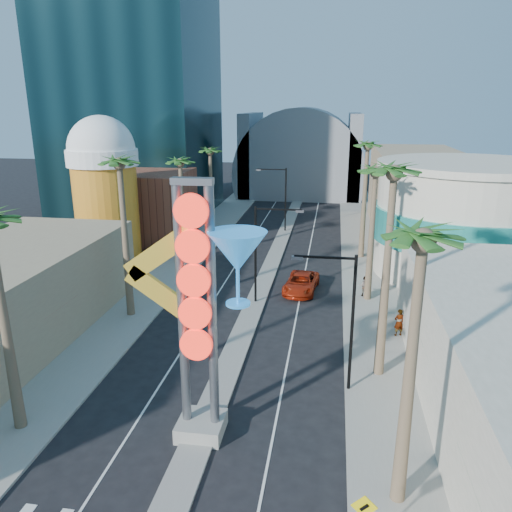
{
  "coord_description": "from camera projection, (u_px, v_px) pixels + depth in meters",
  "views": [
    {
      "loc": [
        5.88,
        -17.22,
        15.5
      ],
      "look_at": [
        0.32,
        18.21,
        4.54
      ],
      "focal_mm": 35.0,
      "sensor_mm": 36.0,
      "label": 1
    }
  ],
  "objects": [
    {
      "name": "brick_filler_west",
      "position": [
        145.0,
        206.0,
        58.77
      ],
      "size": [
        10.0,
        10.0,
        8.0
      ],
      "primitive_type": "cube",
      "color": "brown",
      "rests_on": "ground"
    },
    {
      "name": "sidewalk_west",
      "position": [
        193.0,
        247.0,
        56.12
      ],
      "size": [
        5.0,
        100.0,
        0.15
      ],
      "primitive_type": "cube",
      "color": "gray",
      "rests_on": "ground"
    },
    {
      "name": "beer_mug",
      "position": [
        105.0,
        183.0,
        50.24
      ],
      "size": [
        7.0,
        7.0,
        14.5
      ],
      "color": "orange",
      "rests_on": "ground"
    },
    {
      "name": "palm_1",
      "position": [
        120.0,
        174.0,
        34.96
      ],
      "size": [
        2.4,
        2.4,
        12.7
      ],
      "color": "brown",
      "rests_on": "ground"
    },
    {
      "name": "palm_5",
      "position": [
        393.0,
        187.0,
        26.49
      ],
      "size": [
        2.4,
        2.4,
        13.2
      ],
      "color": "brown",
      "rests_on": "ground"
    },
    {
      "name": "canopy",
      "position": [
        301.0,
        170.0,
        88.43
      ],
      "size": [
        22.0,
        16.0,
        22.0
      ],
      "color": "slate",
      "rests_on": "ground"
    },
    {
      "name": "palm_6",
      "position": [
        375.0,
        180.0,
        38.22
      ],
      "size": [
        2.4,
        2.4,
        11.7
      ],
      "color": "brown",
      "rests_on": "ground"
    },
    {
      "name": "palm_7",
      "position": [
        367.0,
        153.0,
        49.29
      ],
      "size": [
        2.4,
        2.4,
        12.7
      ],
      "color": "brown",
      "rests_on": "ground"
    },
    {
      "name": "palm_3",
      "position": [
        210.0,
        156.0,
        59.91
      ],
      "size": [
        2.4,
        2.4,
        11.2
      ],
      "color": "brown",
      "rests_on": "ground"
    },
    {
      "name": "pedestrian_b",
      "position": [
        364.0,
        286.0,
        41.41
      ],
      "size": [
        0.95,
        0.8,
        1.71
      ],
      "primitive_type": "imported",
      "rotation": [
        0.0,
        0.0,
        2.94
      ],
      "color": "gray",
      "rests_on": "sidewalk_east"
    },
    {
      "name": "red_pickup",
      "position": [
        301.0,
        283.0,
        42.8
      ],
      "size": [
        3.1,
        5.77,
        1.54
      ],
      "primitive_type": "imported",
      "rotation": [
        0.0,
        0.0,
        -0.1
      ],
      "color": "#B5280D",
      "rests_on": "ground"
    },
    {
      "name": "hotel_tower",
      "position": [
        131.0,
        30.0,
        66.76
      ],
      "size": [
        20.0,
        20.0,
        50.0
      ],
      "primitive_type": "cube",
      "color": "black",
      "rests_on": "ground"
    },
    {
      "name": "streetlight_2",
      "position": [
        344.0,
        311.0,
        26.82
      ],
      "size": [
        3.45,
        0.25,
        8.0
      ],
      "color": "black",
      "rests_on": "ground"
    },
    {
      "name": "neon_sign",
      "position": [
        214.0,
        296.0,
        22.21
      ],
      "size": [
        6.53,
        2.6,
        12.55
      ],
      "color": "gray",
      "rests_on": "ground"
    },
    {
      "name": "median",
      "position": [
        280.0,
        243.0,
        57.55
      ],
      "size": [
        1.6,
        84.0,
        0.15
      ],
      "primitive_type": "cube",
      "color": "gray",
      "rests_on": "ground"
    },
    {
      "name": "turquoise_building",
      "position": [
        466.0,
        220.0,
        45.81
      ],
      "size": [
        16.6,
        16.6,
        10.6
      ],
      "color": "#B8B29C",
      "rests_on": "ground"
    },
    {
      "name": "palm_2",
      "position": [
        180.0,
        168.0,
        48.58
      ],
      "size": [
        2.4,
        2.4,
        11.2
      ],
      "color": "brown",
      "rests_on": "ground"
    },
    {
      "name": "pedestrian_a",
      "position": [
        399.0,
        322.0,
        34.24
      ],
      "size": [
        0.84,
        0.72,
        1.96
      ],
      "primitive_type": "imported",
      "rotation": [
        0.0,
        0.0,
        3.55
      ],
      "color": "gray",
      "rests_on": "sidewalk_east"
    },
    {
      "name": "sidewalk_east",
      "position": [
        365.0,
        255.0,
        53.3
      ],
      "size": [
        5.0,
        100.0,
        0.15
      ],
      "primitive_type": "cube",
      "color": "gray",
      "rests_on": "ground"
    },
    {
      "name": "streetlight_1",
      "position": [
        281.0,
        193.0,
        61.89
      ],
      "size": [
        3.79,
        0.25,
        8.0
      ],
      "color": "black",
      "rests_on": "ground"
    },
    {
      "name": "streetlight_0",
      "position": [
        262.0,
        245.0,
        39.06
      ],
      "size": [
        3.79,
        0.25,
        8.0
      ],
      "color": "black",
      "rests_on": "ground"
    },
    {
      "name": "ground",
      "position": [
        184.0,
        476.0,
        21.67
      ],
      "size": [
        240.0,
        240.0,
        0.0
      ],
      "primitive_type": "plane",
      "color": "black",
      "rests_on": "ground"
    },
    {
      "name": "filler_east",
      "position": [
        414.0,
        190.0,
        63.18
      ],
      "size": [
        10.0,
        20.0,
        10.0
      ],
      "primitive_type": "cube",
      "color": "#987F62",
      "rests_on": "ground"
    },
    {
      "name": "palm_4",
      "position": [
        421.0,
        258.0,
        17.3
      ],
      "size": [
        2.4,
        2.4,
        12.2
      ],
      "color": "brown",
      "rests_on": "ground"
    }
  ]
}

